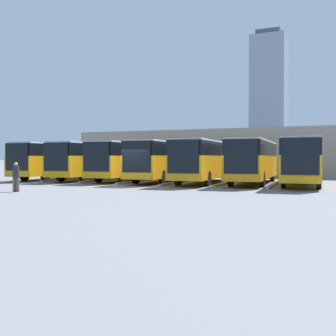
{
  "coord_description": "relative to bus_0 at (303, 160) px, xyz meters",
  "views": [
    {
      "loc": [
        -13.95,
        25.44,
        1.92
      ],
      "look_at": [
        -0.2,
        -6.01,
        1.12
      ],
      "focal_mm": 45.0,
      "sensor_mm": 36.0,
      "label": 1
    }
  ],
  "objects": [
    {
      "name": "ground_plane",
      "position": [
        10.75,
        5.73,
        -1.81
      ],
      "size": [
        600.0,
        600.0,
        0.0
      ],
      "primitive_type": "plane",
      "color": "slate"
    },
    {
      "name": "bus_0",
      "position": [
        0.0,
        0.0,
        0.0
      ],
      "size": [
        3.35,
        12.22,
        3.24
      ],
      "rotation": [
        0.0,
        0.0,
        0.08
      ],
      "color": "orange",
      "rests_on": "ground_plane"
    },
    {
      "name": "curb_divider_0",
      "position": [
        1.79,
        1.79,
        -1.73
      ],
      "size": [
        0.8,
        7.05,
        0.15
      ],
      "primitive_type": "cube",
      "rotation": [
        0.0,
        0.0,
        0.08
      ],
      "color": "#9E9E99",
      "rests_on": "ground_plane"
    },
    {
      "name": "bus_1",
      "position": [
        3.58,
        -0.48,
        0.0
      ],
      "size": [
        3.35,
        12.22,
        3.24
      ],
      "rotation": [
        0.0,
        0.0,
        0.08
      ],
      "color": "orange",
      "rests_on": "ground_plane"
    },
    {
      "name": "curb_divider_1",
      "position": [
        5.38,
        1.31,
        -1.73
      ],
      "size": [
        0.8,
        7.05,
        0.15
      ],
      "primitive_type": "cube",
      "rotation": [
        0.0,
        0.0,
        0.08
      ],
      "color": "#9E9E99",
      "rests_on": "ground_plane"
    },
    {
      "name": "bus_2",
      "position": [
        7.17,
        0.17,
        0.0
      ],
      "size": [
        3.35,
        12.22,
        3.24
      ],
      "rotation": [
        0.0,
        0.0,
        0.08
      ],
      "color": "orange",
      "rests_on": "ground_plane"
    },
    {
      "name": "curb_divider_2",
      "position": [
        8.96,
        1.96,
        -1.73
      ],
      "size": [
        0.8,
        7.05,
        0.15
      ],
      "primitive_type": "cube",
      "rotation": [
        0.0,
        0.0,
        0.08
      ],
      "color": "#9E9E99",
      "rests_on": "ground_plane"
    },
    {
      "name": "bus_3",
      "position": [
        10.75,
        -0.24,
        0.0
      ],
      "size": [
        3.35,
        12.22,
        3.24
      ],
      "rotation": [
        0.0,
        0.0,
        0.08
      ],
      "color": "orange",
      "rests_on": "ground_plane"
    },
    {
      "name": "curb_divider_3",
      "position": [
        12.54,
        1.55,
        -1.73
      ],
      "size": [
        0.8,
        7.05,
        0.15
      ],
      "primitive_type": "cube",
      "rotation": [
        0.0,
        0.0,
        0.08
      ],
      "color": "#9E9E99",
      "rests_on": "ground_plane"
    },
    {
      "name": "bus_4",
      "position": [
        14.33,
        -0.75,
        0.0
      ],
      "size": [
        3.35,
        12.22,
        3.24
      ],
      "rotation": [
        0.0,
        0.0,
        0.08
      ],
      "color": "orange",
      "rests_on": "ground_plane"
    },
    {
      "name": "curb_divider_4",
      "position": [
        16.13,
        1.03,
        -1.73
      ],
      "size": [
        0.8,
        7.05,
        0.15
      ],
      "primitive_type": "cube",
      "rotation": [
        0.0,
        0.0,
        0.08
      ],
      "color": "#9E9E99",
      "rests_on": "ground_plane"
    },
    {
      "name": "bus_5",
      "position": [
        17.92,
        -0.68,
        0.0
      ],
      "size": [
        3.35,
        12.22,
        3.24
      ],
      "rotation": [
        0.0,
        0.0,
        0.08
      ],
      "color": "orange",
      "rests_on": "ground_plane"
    },
    {
      "name": "curb_divider_5",
      "position": [
        19.71,
        1.11,
        -1.73
      ],
      "size": [
        0.8,
        7.05,
        0.15
      ],
      "primitive_type": "cube",
      "rotation": [
        0.0,
        0.0,
        0.08
      ],
      "color": "#9E9E99",
      "rests_on": "ground_plane"
    },
    {
      "name": "bus_6",
      "position": [
        21.5,
        -0.4,
        0.0
      ],
      "size": [
        3.35,
        12.22,
        3.24
      ],
      "rotation": [
        0.0,
        0.0,
        0.08
      ],
      "color": "orange",
      "rests_on": "ground_plane"
    },
    {
      "name": "pedestrian",
      "position": [
        14.38,
        12.67,
        -0.9
      ],
      "size": [
        0.45,
        0.45,
        1.69
      ],
      "rotation": [
        0.0,
        0.0,
        3.36
      ],
      "color": "brown",
      "rests_on": "ground_plane"
    },
    {
      "name": "station_building",
      "position": [
        10.75,
        -17.73,
        0.73
      ],
      "size": [
        32.15,
        15.82,
        5.03
      ],
      "color": "gray",
      "rests_on": "ground_plane"
    },
    {
      "name": "office_tower",
      "position": [
        29.3,
        -150.57,
        25.46
      ],
      "size": [
        14.28,
        14.28,
        55.73
      ],
      "color": "#7F8EA3",
      "rests_on": "ground_plane"
    }
  ]
}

